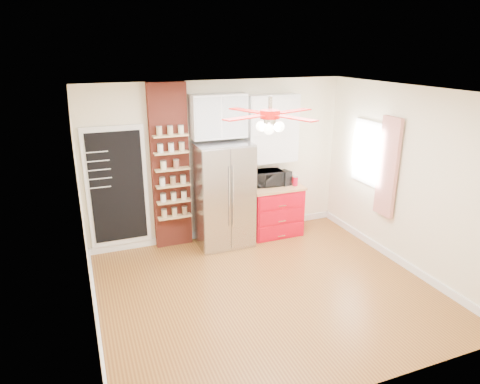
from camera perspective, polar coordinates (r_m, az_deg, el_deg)
name	(u,v)px	position (r m, az deg, el deg)	size (l,w,h in m)	color
floor	(266,289)	(6.11, 3.49, -12.85)	(4.50, 4.50, 0.00)	olive
ceiling	(271,91)	(5.22, 4.09, 13.24)	(4.50, 4.50, 0.00)	white
wall_back	(218,161)	(7.30, -2.89, 4.09)	(4.50, 0.02, 2.70)	#F3ECC3
wall_front	(364,270)	(3.96, 16.26, -9.92)	(4.50, 0.02, 2.70)	#F3ECC3
wall_left	(84,223)	(5.05, -20.10, -3.93)	(0.02, 4.00, 2.70)	#F3ECC3
wall_right	(407,179)	(6.75, 21.35, 1.57)	(0.02, 4.00, 2.70)	#F3ECC3
chalkboard	(117,187)	(7.01, -16.04, 0.59)	(0.95, 0.05, 1.95)	white
brick_pillar	(170,168)	(7.01, -9.28, 3.24)	(0.60, 0.16, 2.70)	maroon
fridge	(223,195)	(7.09, -2.25, -0.37)	(0.90, 0.70, 1.75)	#A5A5A9
upper_glass_cabinet	(218,116)	(6.96, -2.93, 10.09)	(0.90, 0.35, 0.70)	white
red_cabinet	(274,210)	(7.63, 4.56, -2.38)	(0.94, 0.64, 0.90)	red
upper_shelf_unit	(272,129)	(7.39, 4.27, 8.42)	(0.90, 0.30, 1.15)	white
window	(369,153)	(7.35, 16.76, 5.02)	(0.04, 0.75, 1.05)	white
curtain	(388,167)	(6.93, 19.11, 3.11)	(0.06, 0.40, 1.55)	red
ceiling_fan	(270,115)	(5.26, 4.02, 10.24)	(1.40, 1.40, 0.44)	silver
toaster_oven	(268,178)	(7.47, 3.74, 1.90)	(0.48, 0.33, 0.27)	black
coffee_maker	(285,178)	(7.52, 6.00, 1.90)	(0.15, 0.21, 0.25)	black
canister_left	(295,181)	(7.51, 7.37, 1.43)	(0.09, 0.09, 0.16)	#BB0A25
canister_right	(292,179)	(7.68, 6.90, 1.79)	(0.11, 0.11, 0.14)	#BC0B0A
pantry_jar_oats	(163,165)	(6.82, -10.18, 3.51)	(0.09, 0.09, 0.13)	beige
pantry_jar_beans	(176,164)	(6.85, -8.50, 3.69)	(0.09, 0.09, 0.13)	brown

